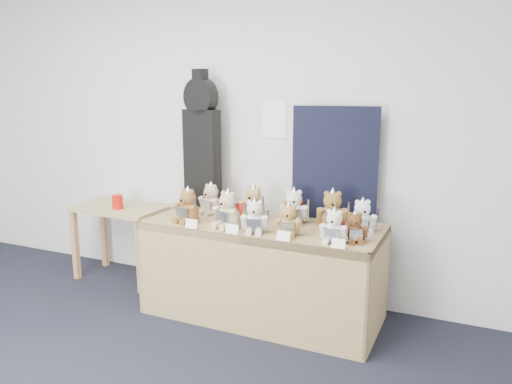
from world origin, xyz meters
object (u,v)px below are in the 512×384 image
at_px(display_table, 258,246).
at_px(teddy_back_left, 211,200).
at_px(teddy_front_left, 228,211).
at_px(red_cup, 117,202).
at_px(teddy_back_centre_left, 253,204).
at_px(teddy_front_centre, 255,218).
at_px(teddy_back_right, 332,211).
at_px(teddy_front_right, 288,221).
at_px(guitar_case, 202,141).
at_px(teddy_front_end, 355,228).
at_px(teddy_front_far_right, 334,227).
at_px(teddy_front_far_left, 188,207).
at_px(teddy_back_end, 362,217).
at_px(side_table, 119,220).
at_px(teddy_back_far_left, 188,201).
at_px(teddy_back_centre_right, 294,208).

distance_m(display_table, teddy_back_left, 0.60).
distance_m(teddy_front_left, teddy_back_left, 0.43).
bearing_deg(red_cup, teddy_back_centre_left, 0.40).
relative_size(teddy_front_centre, teddy_back_right, 0.86).
distance_m(teddy_front_right, teddy_back_centre_left, 0.53).
relative_size(teddy_front_centre, teddy_back_left, 0.97).
bearing_deg(display_table, teddy_back_centre_left, 125.17).
relative_size(guitar_case, teddy_front_right, 4.62).
distance_m(guitar_case, teddy_front_end, 1.59).
bearing_deg(teddy_back_centre_left, red_cup, -177.00).
xyz_separation_m(teddy_front_right, teddy_front_far_right, (0.33, -0.02, 0.00)).
xyz_separation_m(teddy_front_centre, teddy_back_left, (-0.55, 0.35, 0.00)).
height_order(display_table, teddy_front_far_left, teddy_front_far_left).
bearing_deg(teddy_back_end, teddy_front_right, -173.53).
xyz_separation_m(side_table, teddy_front_left, (1.32, -0.37, 0.30)).
bearing_deg(teddy_front_right, display_table, 143.00).
bearing_deg(teddy_back_end, display_table, 165.22).
distance_m(teddy_front_far_right, teddy_back_end, 0.34).
height_order(red_cup, teddy_back_far_left, teddy_back_far_left).
height_order(teddy_front_far_left, teddy_back_far_left, teddy_front_far_left).
bearing_deg(side_table, teddy_back_centre_left, -0.86).
relative_size(red_cup, teddy_back_far_left, 0.60).
height_order(teddy_front_far_right, teddy_back_right, teddy_back_right).
height_order(teddy_back_left, teddy_back_right, teddy_back_right).
xyz_separation_m(teddy_back_left, teddy_back_centre_right, (0.72, -0.00, 0.01)).
bearing_deg(teddy_back_right, teddy_back_centre_right, 164.19).
bearing_deg(side_table, teddy_front_right, -10.45).
xyz_separation_m(teddy_front_centre, teddy_back_far_left, (-0.76, 0.35, -0.02)).
bearing_deg(teddy_front_left, red_cup, -178.35).
distance_m(display_table, teddy_front_far_left, 0.62).
bearing_deg(red_cup, teddy_front_left, -13.31).
bearing_deg(teddy_back_right, side_table, 162.79).
bearing_deg(teddy_back_far_left, side_table, 175.22).
relative_size(teddy_front_far_left, teddy_front_left, 0.95).
xyz_separation_m(teddy_front_far_left, teddy_back_centre_right, (0.75, 0.30, -0.00)).
bearing_deg(teddy_front_far_right, display_table, 164.73).
height_order(teddy_front_right, teddy_back_far_left, teddy_front_right).
relative_size(guitar_case, teddy_back_left, 4.18).
height_order(guitar_case, teddy_back_centre_right, guitar_case).
relative_size(teddy_front_centre, teddy_back_far_left, 1.25).
bearing_deg(teddy_front_left, teddy_front_right, 13.09).
height_order(side_table, red_cup, red_cup).
bearing_deg(teddy_front_right, teddy_front_far_left, 167.62).
bearing_deg(guitar_case, teddy_back_centre_right, 0.92).
relative_size(teddy_front_far_right, teddy_back_end, 0.95).
xyz_separation_m(teddy_front_left, teddy_front_right, (0.48, -0.02, -0.02)).
distance_m(guitar_case, teddy_back_left, 0.54).
bearing_deg(teddy_front_far_left, red_cup, 174.90).
xyz_separation_m(teddy_front_right, teddy_back_right, (0.23, 0.31, 0.02)).
xyz_separation_m(side_table, teddy_back_end, (2.25, -0.09, 0.29)).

